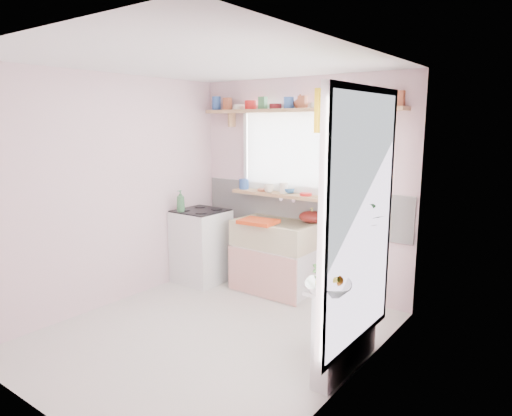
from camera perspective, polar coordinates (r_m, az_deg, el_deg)
The scene contains 19 objects.
room at distance 4.44m, azimuth 7.91°, elevation 2.58°, with size 3.20×3.20×3.20m.
sink_unit at distance 5.42m, azimuth 2.32°, elevation -6.02°, with size 0.95×0.65×1.11m.
cooker at distance 5.80m, azimuth -6.85°, elevation -4.67°, with size 0.58×0.58×0.93m.
radiator_ledge at distance 3.86m, azimuth 11.22°, elevation -13.84°, with size 0.22×0.95×0.78m.
windowsill at distance 5.41m, azimuth 3.49°, elevation 1.64°, with size 1.40×0.22×0.04m, color tan.
pine_shelf at distance 5.26m, azimuth 4.95°, elevation 12.07°, with size 2.52×0.24×0.04m, color tan.
shelf_crockery at distance 5.26m, azimuth 4.96°, elevation 12.89°, with size 2.47×0.11×0.12m.
sill_crockery at distance 5.40m, azimuth 3.50°, elevation 2.44°, with size 1.35×0.11×0.12m.
dish_tray at distance 5.21m, azimuth 0.30°, elevation -1.71°, with size 0.42×0.31×0.04m, color red.
colander at distance 5.28m, azimuth 6.99°, elevation -1.10°, with size 0.30×0.30×0.14m, color #54110E.
jade_plant at distance 3.94m, azimuth 12.28°, elevation -2.98°, with size 0.54×0.47×0.60m, color #286529.
fruit_bowl at distance 3.36m, azimuth 9.00°, elevation -9.86°, with size 0.34×0.34×0.08m, color silver.
herb_pot at distance 3.37m, azimuth 7.96°, elevation -8.51°, with size 0.12×0.08×0.22m, color #326127.
soap_bottle_sink at distance 5.28m, azimuth 7.00°, elevation -0.89°, with size 0.08×0.08×0.18m, color #CAC559.
sill_cup at distance 5.45m, azimuth 1.64°, elevation 2.43°, with size 0.12×0.12×0.10m, color silver.
sill_bowl at distance 5.44m, azimuth 4.06°, elevation 2.21°, with size 0.19×0.19×0.06m, color #30629D.
shelf_vase at distance 5.30m, azimuth 5.54°, elevation 13.11°, with size 0.15×0.15×0.16m, color #9A4B2F.
cooker_bottle at distance 5.61m, azimuth -9.41°, elevation 0.87°, with size 0.10×0.10×0.26m, color #397345.
fruit at distance 3.34m, azimuth 9.17°, elevation -8.84°, with size 0.20×0.14×0.10m.
Camera 1 is at (2.76, -3.00, 1.99)m, focal length 32.00 mm.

